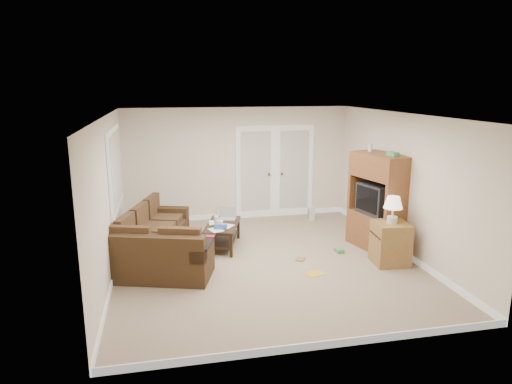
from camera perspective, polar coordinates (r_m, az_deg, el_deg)
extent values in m
plane|color=gray|center=(7.95, 1.13, -8.69)|extent=(5.50, 5.50, 0.00)
cube|color=white|center=(7.39, 1.22, 9.60)|extent=(5.00, 5.50, 0.02)
cube|color=silver|center=(7.44, -17.95, -0.78)|extent=(0.02, 5.50, 2.50)
cube|color=silver|center=(8.48, 17.87, 0.90)|extent=(0.02, 5.50, 2.50)
cube|color=silver|center=(10.22, -2.29, 3.54)|extent=(5.00, 0.02, 2.50)
cube|color=silver|center=(5.04, 8.25, -6.83)|extent=(5.00, 0.02, 2.50)
cube|color=white|center=(10.30, -0.05, 2.36)|extent=(0.90, 0.04, 2.13)
cube|color=white|center=(10.52, 4.76, 2.54)|extent=(0.90, 0.04, 2.13)
cube|color=silver|center=(10.27, -0.02, 2.61)|extent=(0.68, 0.02, 1.80)
cube|color=silver|center=(10.49, 4.80, 2.79)|extent=(0.68, 0.02, 1.80)
cube|color=white|center=(8.35, -17.21, 2.86)|extent=(0.04, 1.92, 1.42)
cube|color=silver|center=(8.35, -17.04, 2.87)|extent=(0.02, 1.74, 1.24)
cube|color=#3C2917|center=(8.53, -12.70, -6.09)|extent=(1.41, 2.27, 0.39)
cube|color=#3C2917|center=(8.51, -14.79, -3.48)|extent=(0.83, 2.09, 0.40)
cube|color=#3C2917|center=(9.31, -11.02, -2.47)|extent=(0.86, 0.45, 0.20)
cube|color=#4F361F|center=(8.43, -12.31, -4.52)|extent=(1.12, 2.10, 0.11)
cube|color=#3C2917|center=(7.46, -12.12, -8.90)|extent=(1.83, 1.28, 0.39)
cube|color=#3C2917|center=(7.05, -13.00, -6.86)|extent=(1.65, 0.70, 0.40)
cube|color=#3C2917|center=(7.18, -6.70, -7.06)|extent=(0.45, 0.86, 0.20)
cube|color=#4F361F|center=(7.44, -12.04, -6.92)|extent=(1.66, 0.99, 0.11)
cube|color=black|center=(7.14, -6.73, -6.19)|extent=(0.50, 0.79, 0.03)
cube|color=#AE1224|center=(7.32, -6.41, -5.53)|extent=(0.31, 0.19, 0.02)
cube|color=black|center=(8.52, -4.24, -4.14)|extent=(0.85, 1.22, 0.05)
cube|color=black|center=(8.61, -4.21, -5.90)|extent=(0.75, 1.12, 0.03)
cylinder|color=silver|center=(8.46, -4.98, -3.53)|extent=(0.09, 0.09, 0.16)
cylinder|color=#AE1224|center=(8.42, -5.00, -2.55)|extent=(0.01, 0.01, 0.14)
cube|color=#375DB4|center=(8.22, -4.44, -4.30)|extent=(0.25, 0.18, 0.09)
cube|color=white|center=(8.42, -4.35, -4.16)|extent=(0.52, 0.68, 0.00)
cube|color=brown|center=(8.79, 14.92, -4.68)|extent=(0.85, 1.22, 0.66)
cube|color=brown|center=(8.51, 15.40, 3.15)|extent=(0.85, 1.22, 0.44)
cube|color=black|center=(8.62, 15.04, -0.84)|extent=(0.67, 0.77, 0.55)
cube|color=black|center=(8.44, 13.64, -0.89)|extent=(0.14, 0.56, 0.44)
cube|color=#439456|center=(8.26, 16.75, 4.57)|extent=(0.18, 0.22, 0.07)
cylinder|color=silver|center=(8.72, 14.10, 5.37)|extent=(0.08, 0.08, 0.13)
cube|color=olive|center=(8.08, 16.45, -6.16)|extent=(0.60, 0.60, 0.72)
cylinder|color=beige|center=(7.95, 16.64, -3.34)|extent=(0.18, 0.18, 0.11)
cylinder|color=beige|center=(7.92, 16.71, -2.41)|extent=(0.03, 0.03, 0.16)
cone|color=white|center=(7.88, 16.79, -1.25)|extent=(0.31, 0.31, 0.20)
cube|color=silver|center=(10.32, 6.93, -2.69)|extent=(0.14, 0.12, 0.31)
cube|color=gold|center=(7.52, 7.34, -10.09)|extent=(0.35, 0.31, 0.01)
cube|color=#439456|center=(8.49, 10.34, -7.20)|extent=(0.15, 0.19, 0.07)
imported|color=brown|center=(8.08, 5.05, -8.31)|extent=(0.22, 0.24, 0.01)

